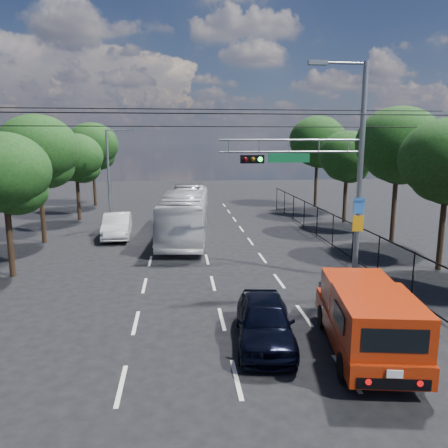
{
  "coord_description": "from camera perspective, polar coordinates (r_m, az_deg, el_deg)",
  "views": [
    {
      "loc": [
        -1.42,
        -10.48,
        6.18
      ],
      "look_at": [
        0.42,
        7.31,
        2.8
      ],
      "focal_mm": 35.0,
      "sensor_mm": 36.0,
      "label": 1
    }
  ],
  "objects": [
    {
      "name": "tree_right_e",
      "position": [
        42.55,
        12.11,
        10.14
      ],
      "size": [
        5.28,
        5.28,
        8.58
      ],
      "color": "black",
      "rests_on": "ground"
    },
    {
      "name": "tree_right_c",
      "position": [
        28.74,
        21.79,
        9.06
      ],
      "size": [
        5.1,
        5.1,
        8.29
      ],
      "color": "black",
      "rests_on": "ground"
    },
    {
      "name": "tree_right_b",
      "position": [
        23.27,
        27.19,
        6.77
      ],
      "size": [
        4.5,
        4.5,
        7.31
      ],
      "color": "black",
      "rests_on": "ground"
    },
    {
      "name": "tree_right_d",
      "position": [
        34.98,
        15.78,
        8.13
      ],
      "size": [
        4.32,
        4.32,
        7.02
      ],
      "color": "black",
      "rests_on": "ground"
    },
    {
      "name": "red_pickup",
      "position": [
        13.7,
        18.09,
        -11.5
      ],
      "size": [
        2.91,
        5.91,
        2.11
      ],
      "color": "black",
      "rests_on": "ground"
    },
    {
      "name": "lane_markings",
      "position": [
        25.29,
        -2.53,
        -3.44
      ],
      "size": [
        6.12,
        38.0,
        0.01
      ],
      "color": "beige",
      "rests_on": "ground"
    },
    {
      "name": "navy_hatchback",
      "position": [
        13.86,
        5.31,
        -12.49
      ],
      "size": [
        2.23,
        4.46,
        1.46
      ],
      "primitive_type": "imported",
      "rotation": [
        0.0,
        0.0,
        -0.12
      ],
      "color": "black",
      "rests_on": "ground"
    },
    {
      "name": "tree_left_c",
      "position": [
        28.76,
        -23.08,
        8.29
      ],
      "size": [
        4.8,
        4.8,
        7.8
      ],
      "color": "black",
      "rests_on": "ground"
    },
    {
      "name": "fence_right",
      "position": [
        24.92,
        15.45,
        -1.61
      ],
      "size": [
        0.06,
        34.03,
        2.0
      ],
      "color": "black",
      "rests_on": "ground"
    },
    {
      "name": "streetlight_left",
      "position": [
        32.93,
        -14.58,
        6.46
      ],
      "size": [
        2.09,
        0.22,
        7.08
      ],
      "color": "slate",
      "rests_on": "ground"
    },
    {
      "name": "utility_wires",
      "position": [
        19.4,
        -1.76,
        13.81
      ],
      "size": [
        22.0,
        5.04,
        0.74
      ],
      "color": "black",
      "rests_on": "ground"
    },
    {
      "name": "tree_left_d",
      "position": [
        36.42,
        -18.73,
        7.84
      ],
      "size": [
        4.2,
        4.2,
        6.83
      ],
      "color": "black",
      "rests_on": "ground"
    },
    {
      "name": "signal_mast",
      "position": [
        19.68,
        14.14,
        7.65
      ],
      "size": [
        6.43,
        0.39,
        9.5
      ],
      "color": "slate",
      "rests_on": "ground"
    },
    {
      "name": "ground",
      "position": [
        12.25,
        1.65,
        -19.59
      ],
      "size": [
        120.0,
        120.0,
        0.0
      ],
      "primitive_type": "plane",
      "color": "black",
      "rests_on": "ground"
    },
    {
      "name": "white_bus",
      "position": [
        28.29,
        -5.08,
        1.25
      ],
      "size": [
        3.56,
        11.37,
        3.12
      ],
      "primitive_type": "imported",
      "rotation": [
        0.0,
        0.0,
        -0.09
      ],
      "color": "silver",
      "rests_on": "ground"
    },
    {
      "name": "white_van",
      "position": [
        29.33,
        -13.81,
        -0.21
      ],
      "size": [
        1.96,
        4.87,
        1.58
      ],
      "primitive_type": "imported",
      "rotation": [
        0.0,
        0.0,
        0.06
      ],
      "color": "silver",
      "rests_on": "ground"
    },
    {
      "name": "tree_left_b",
      "position": [
        21.98,
        -26.71,
        5.4
      ],
      "size": [
        4.08,
        4.08,
        6.63
      ],
      "color": "black",
      "rests_on": "ground"
    },
    {
      "name": "tree_left_e",
      "position": [
        44.27,
        -16.78,
        9.41
      ],
      "size": [
        4.92,
        4.92,
        7.99
      ],
      "color": "black",
      "rests_on": "ground"
    }
  ]
}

